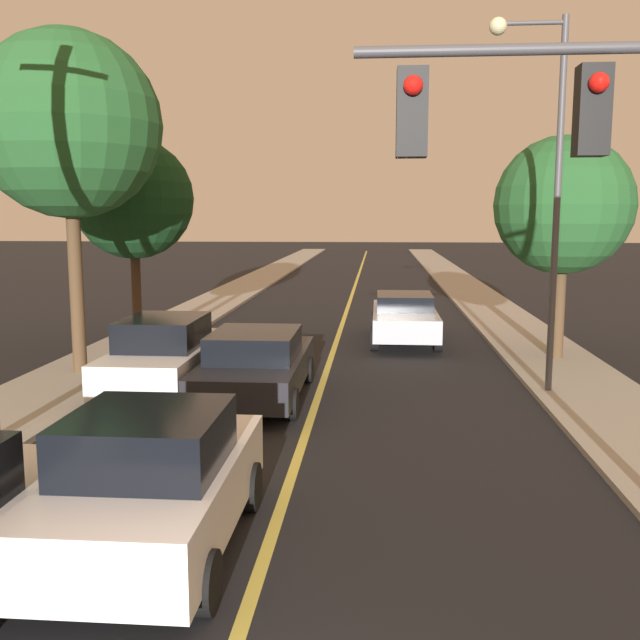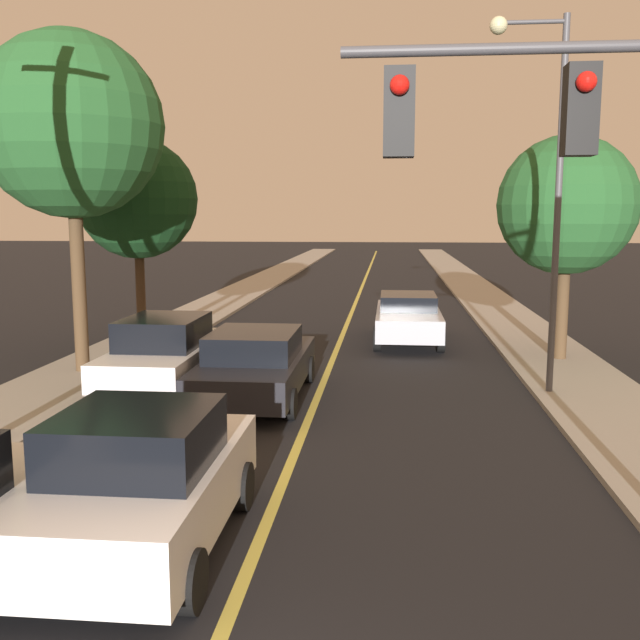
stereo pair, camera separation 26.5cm
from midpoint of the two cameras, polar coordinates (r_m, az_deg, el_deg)
name	(u,v)px [view 1 (the left image)]	position (r m, az deg, el deg)	size (l,w,h in m)	color
road_surface	(355,285)	(39.90, 2.65, 2.82)	(9.23, 80.00, 0.01)	black
sidewalk_left	(252,283)	(40.52, -5.67, 2.95)	(2.50, 80.00, 0.12)	#9E998E
sidewalk_right	(461,285)	(40.12, 11.06, 2.78)	(2.50, 80.00, 0.12)	#9E998E
car_near_lane_front	(152,482)	(8.59, -14.15, -12.49)	(2.01, 4.00, 1.71)	white
car_near_lane_second	(256,364)	(15.15, -5.63, -3.54)	(2.10, 4.94, 1.48)	black
car_outer_lane_second	(166,356)	(15.90, -12.66, -2.80)	(1.94, 4.74, 1.71)	white
car_far_oncoming	(404,317)	(21.97, 6.42, 0.26)	(2.02, 4.88, 1.48)	#A5A8B2
traffic_signal_mast	(615,188)	(7.96, 21.64, 9.80)	(4.13, 0.42, 5.66)	#47474C
streetlamp_right	(543,160)	(15.77, 16.92, 12.16)	(1.59, 0.36, 7.75)	#47474C
tree_left_near	(68,126)	(18.05, -19.90, 14.40)	(4.30, 4.30, 7.96)	#4C3823
tree_left_far	(133,199)	(21.90, -15.07, 9.31)	(3.53, 3.53, 5.99)	#3D2B1C
tree_right_near	(563,206)	(19.63, 18.52, 8.66)	(3.56, 3.56, 5.79)	#4C3823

